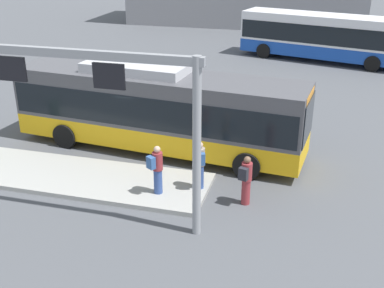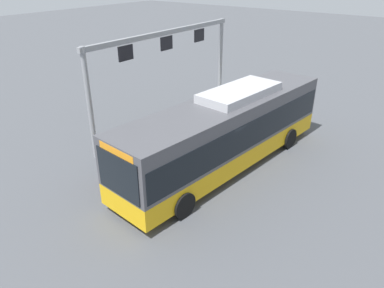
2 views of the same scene
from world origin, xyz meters
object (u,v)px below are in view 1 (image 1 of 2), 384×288
bus_background_left (325,35)px  person_waiting_near (200,164)px  person_boarding (246,179)px  bus_main (157,106)px  person_waiting_mid (157,169)px

bus_background_left → person_waiting_near: bearing=94.8°
person_boarding → person_waiting_near: size_ratio=1.00×
person_boarding → bus_main: bearing=66.1°
bus_background_left → bus_main: bearing=85.2°
bus_main → person_waiting_mid: size_ratio=7.05×
bus_background_left → person_waiting_mid: bus_background_left is taller
bus_background_left → person_waiting_mid: size_ratio=6.96×
person_waiting_near → person_waiting_mid: (-1.25, -0.68, 0.00)m
bus_background_left → person_waiting_near: size_ratio=6.96×
bus_main → person_waiting_mid: 3.98m
person_waiting_near → person_waiting_mid: same height
person_boarding → person_waiting_near: (-1.60, 0.36, 0.16)m
bus_background_left → person_waiting_mid: (-4.90, -20.72, -0.73)m
bus_main → person_boarding: size_ratio=7.05×
bus_background_left → person_boarding: size_ratio=6.96×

